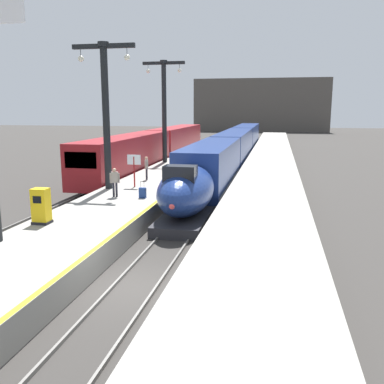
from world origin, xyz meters
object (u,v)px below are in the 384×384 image
Objects in this scene: station_column_mid at (105,102)px; station_column_far at (164,102)px; passenger_near_edge at (115,180)px; highspeed_train_main at (233,147)px; passenger_mid_platform at (146,166)px; rolling_suitcase at (143,193)px; departure_info_board at (134,164)px; ticket_machine_yellow at (41,207)px; regional_train_adjacent at (157,146)px.

station_column_mid is 13.88m from station_column_far.
station_column_mid is at bearing 120.08° from passenger_near_edge.
highspeed_train_main is 23.65m from passenger_near_edge.
station_column_far is 5.59× the size of passenger_near_edge.
rolling_suitcase is at bearing -74.62° from passenger_mid_platform.
station_column_mid is 5.25m from passenger_near_edge.
passenger_near_edge is at bearing -59.92° from station_column_mid.
station_column_mid is 4.28m from departure_info_board.
passenger_mid_platform is 1.06× the size of ticket_machine_yellow.
ticket_machine_yellow is at bearing -84.66° from regional_train_adjacent.
station_column_far is 17.01m from passenger_near_edge.
passenger_mid_platform is (1.41, -10.24, -4.67)m from station_column_far.
rolling_suitcase is 0.61× the size of ticket_machine_yellow.
passenger_near_edge is 1.06× the size of ticket_machine_yellow.
highspeed_train_main is 1.54× the size of regional_train_adjacent.
departure_info_board is at bearing 116.42° from rolling_suitcase.
highspeed_train_main is at bearing 75.34° from passenger_mid_platform.
rolling_suitcase is (3.07, -2.40, -5.14)m from station_column_mid.
regional_train_adjacent is 27.40m from ticket_machine_yellow.
highspeed_train_main reaches higher than departure_info_board.
station_column_mid is at bearing -83.31° from regional_train_adjacent.
highspeed_train_main is at bearing 79.28° from ticket_machine_yellow.
rolling_suitcase is (1.66, -6.03, -0.69)m from passenger_mid_platform.
passenger_mid_platform is at bearing -104.66° from highspeed_train_main.
passenger_mid_platform is at bearing -76.59° from regional_train_adjacent.
passenger_near_edge is (-4.50, -23.22, 0.08)m from highspeed_train_main.
passenger_near_edge is (1.40, -16.29, -4.67)m from station_column_far.
station_column_mid is at bearing 92.35° from ticket_machine_yellow.
departure_info_board is (1.46, 0.84, -3.93)m from station_column_mid.
station_column_far is 9.62× the size of rolling_suitcase.
ticket_machine_yellow is at bearing -113.96° from rolling_suitcase.
regional_train_adjacent is 21.66× the size of passenger_mid_platform.
regional_train_adjacent is at bearing 114.22° from station_column_far.
regional_train_adjacent reaches higher than rolling_suitcase.
regional_train_adjacent is at bearing 99.65° from passenger_near_edge.
highspeed_train_main is 33.45× the size of passenger_near_edge.
rolling_suitcase is at bearing -63.58° from departure_info_board.
station_column_mid is at bearing -150.20° from departure_info_board.
highspeed_train_main is at bearing 49.57° from station_column_far.
highspeed_train_main is 22.09m from station_column_mid.
station_column_mid reaches higher than rolling_suitcase.
highspeed_train_main reaches higher than passenger_near_edge.
passenger_near_edge is 0.80× the size of departure_info_board.
ticket_machine_yellow is (0.35, -22.39, -4.92)m from station_column_far.
station_column_far is 22.93m from ticket_machine_yellow.
regional_train_adjacent is 21.83m from rolling_suitcase.
highspeed_train_main is 6.26× the size of station_column_mid.
station_column_mid is 5.34× the size of passenger_mid_platform.
passenger_mid_platform reaches higher than ticket_machine_yellow.
passenger_near_edge is at bearing -91.03° from departure_info_board.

